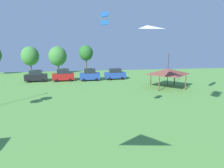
{
  "coord_description": "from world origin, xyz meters",
  "views": [
    {
      "loc": [
        -2.29,
        1.61,
        8.83
      ],
      "look_at": [
        -0.4,
        15.37,
        5.75
      ],
      "focal_mm": 32.0,
      "sensor_mm": 36.0,
      "label": 1
    }
  ],
  "objects_px": {
    "kite_flying_6": "(105,19)",
    "parked_car_second_from_left": "(63,75)",
    "kite_flying_9": "(147,32)",
    "light_post_0": "(168,67)",
    "park_pavilion": "(168,71)",
    "treeline_tree_2": "(58,56)",
    "treeline_tree_1": "(30,56)",
    "parked_car_leftmost": "(36,76)",
    "parked_car_rightmost_in_row": "(115,74)",
    "treeline_tree_3": "(86,53)",
    "parked_car_third_from_left": "(90,75)"
  },
  "relations": [
    {
      "from": "kite_flying_6",
      "to": "parked_car_second_from_left",
      "type": "xyz_separation_m",
      "value": [
        -6.62,
        25.32,
        -9.4
      ]
    },
    {
      "from": "kite_flying_9",
      "to": "light_post_0",
      "type": "xyz_separation_m",
      "value": [
        7.55,
        9.78,
        -6.16
      ]
    },
    {
      "from": "park_pavilion",
      "to": "treeline_tree_2",
      "type": "bearing_deg",
      "value": 138.8
    },
    {
      "from": "park_pavilion",
      "to": "treeline_tree_1",
      "type": "distance_m",
      "value": 37.14
    },
    {
      "from": "kite_flying_9",
      "to": "parked_car_leftmost",
      "type": "distance_m",
      "value": 27.13
    },
    {
      "from": "light_post_0",
      "to": "kite_flying_6",
      "type": "bearing_deg",
      "value": -128.44
    },
    {
      "from": "parked_car_leftmost",
      "to": "park_pavilion",
      "type": "bearing_deg",
      "value": -23.34
    },
    {
      "from": "parked_car_rightmost_in_row",
      "to": "treeline_tree_1",
      "type": "bearing_deg",
      "value": 144.86
    },
    {
      "from": "parked_car_leftmost",
      "to": "treeline_tree_2",
      "type": "distance_m",
      "value": 11.54
    },
    {
      "from": "parked_car_second_from_left",
      "to": "treeline_tree_2",
      "type": "xyz_separation_m",
      "value": [
        -2.32,
        10.57,
        3.33
      ]
    },
    {
      "from": "parked_car_rightmost_in_row",
      "to": "treeline_tree_3",
      "type": "distance_m",
      "value": 13.89
    },
    {
      "from": "parked_car_rightmost_in_row",
      "to": "park_pavilion",
      "type": "height_order",
      "value": "park_pavilion"
    },
    {
      "from": "treeline_tree_2",
      "to": "treeline_tree_3",
      "type": "bearing_deg",
      "value": 11.31
    },
    {
      "from": "kite_flying_9",
      "to": "parked_car_leftmost",
      "type": "height_order",
      "value": "kite_flying_9"
    },
    {
      "from": "parked_car_second_from_left",
      "to": "treeline_tree_3",
      "type": "bearing_deg",
      "value": 62.29
    },
    {
      "from": "parked_car_leftmost",
      "to": "treeline_tree_3",
      "type": "xyz_separation_m",
      "value": [
        10.92,
        11.98,
        4.08
      ]
    },
    {
      "from": "parked_car_second_from_left",
      "to": "treeline_tree_2",
      "type": "distance_m",
      "value": 11.32
    },
    {
      "from": "kite_flying_6",
      "to": "treeline_tree_2",
      "type": "relative_size",
      "value": 0.16
    },
    {
      "from": "kite_flying_9",
      "to": "parked_car_rightmost_in_row",
      "type": "distance_m",
      "value": 19.86
    },
    {
      "from": "parked_car_leftmost",
      "to": "kite_flying_6",
      "type": "bearing_deg",
      "value": -67.94
    },
    {
      "from": "kite_flying_9",
      "to": "parked_car_rightmost_in_row",
      "type": "xyz_separation_m",
      "value": [
        -1.56,
        17.85,
        -8.57
      ]
    },
    {
      "from": "kite_flying_6",
      "to": "parked_car_third_from_left",
      "type": "relative_size",
      "value": 0.26
    },
    {
      "from": "parked_car_leftmost",
      "to": "treeline_tree_2",
      "type": "height_order",
      "value": "treeline_tree_2"
    },
    {
      "from": "parked_car_third_from_left",
      "to": "treeline_tree_2",
      "type": "xyz_separation_m",
      "value": [
        -8.08,
        10.83,
        3.33
      ]
    },
    {
      "from": "parked_car_leftmost",
      "to": "treeline_tree_2",
      "type": "bearing_deg",
      "value": 67.89
    },
    {
      "from": "treeline_tree_3",
      "to": "parked_car_leftmost",
      "type": "bearing_deg",
      "value": -132.37
    },
    {
      "from": "light_post_0",
      "to": "treeline_tree_1",
      "type": "xyz_separation_m",
      "value": [
        -30.55,
        20.54,
        0.93
      ]
    },
    {
      "from": "kite_flying_6",
      "to": "treeline_tree_3",
      "type": "xyz_separation_m",
      "value": [
        -1.46,
        37.39,
        -5.4
      ]
    },
    {
      "from": "parked_car_third_from_left",
      "to": "parked_car_second_from_left",
      "type": "bearing_deg",
      "value": 175.13
    },
    {
      "from": "parked_car_rightmost_in_row",
      "to": "treeline_tree_2",
      "type": "relative_size",
      "value": 0.67
    },
    {
      "from": "light_post_0",
      "to": "treeline_tree_1",
      "type": "bearing_deg",
      "value": 146.08
    },
    {
      "from": "parked_car_leftmost",
      "to": "park_pavilion",
      "type": "xyz_separation_m",
      "value": [
        25.81,
        -9.1,
        1.86
      ]
    },
    {
      "from": "treeline_tree_1",
      "to": "treeline_tree_3",
      "type": "height_order",
      "value": "treeline_tree_3"
    },
    {
      "from": "parked_car_second_from_left",
      "to": "treeline_tree_2",
      "type": "relative_size",
      "value": 0.66
    },
    {
      "from": "parked_car_leftmost",
      "to": "parked_car_third_from_left",
      "type": "relative_size",
      "value": 1.05
    },
    {
      "from": "parked_car_second_from_left",
      "to": "parked_car_third_from_left",
      "type": "height_order",
      "value": "parked_car_second_from_left"
    },
    {
      "from": "kite_flying_9",
      "to": "park_pavilion",
      "type": "distance_m",
      "value": 12.83
    },
    {
      "from": "kite_flying_9",
      "to": "parked_car_rightmost_in_row",
      "type": "bearing_deg",
      "value": 94.98
    },
    {
      "from": "kite_flying_9",
      "to": "light_post_0",
      "type": "relative_size",
      "value": 0.43
    },
    {
      "from": "parked_car_leftmost",
      "to": "parked_car_second_from_left",
      "type": "xyz_separation_m",
      "value": [
        5.76,
        -0.09,
        0.08
      ]
    },
    {
      "from": "treeline_tree_2",
      "to": "treeline_tree_3",
      "type": "xyz_separation_m",
      "value": [
        7.48,
        1.5,
        0.68
      ]
    },
    {
      "from": "kite_flying_6",
      "to": "treeline_tree_1",
      "type": "height_order",
      "value": "kite_flying_6"
    },
    {
      "from": "light_post_0",
      "to": "treeline_tree_2",
      "type": "distance_m",
      "value": 29.33
    },
    {
      "from": "parked_car_second_from_left",
      "to": "light_post_0",
      "type": "bearing_deg",
      "value": -24.92
    },
    {
      "from": "parked_car_leftmost",
      "to": "treeline_tree_3",
      "type": "height_order",
      "value": "treeline_tree_3"
    },
    {
      "from": "parked_car_rightmost_in_row",
      "to": "park_pavilion",
      "type": "xyz_separation_m",
      "value": [
        8.52,
        -9.42,
        1.85
      ]
    },
    {
      "from": "treeline_tree_2",
      "to": "parked_car_leftmost",
      "type": "bearing_deg",
      "value": -108.19
    },
    {
      "from": "park_pavilion",
      "to": "parked_car_third_from_left",
      "type": "bearing_deg",
      "value": 148.51
    },
    {
      "from": "treeline_tree_1",
      "to": "treeline_tree_3",
      "type": "relative_size",
      "value": 0.96
    },
    {
      "from": "kite_flying_6",
      "to": "light_post_0",
      "type": "height_order",
      "value": "kite_flying_6"
    }
  ]
}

